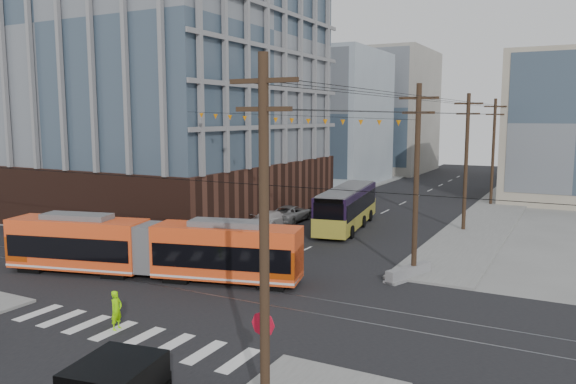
# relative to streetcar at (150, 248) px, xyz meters

# --- Properties ---
(ground) EXTENTS (160.00, 160.00, 0.00)m
(ground) POSITION_rel_streetcar_xyz_m (4.97, -4.13, -1.69)
(ground) COLOR slate
(office_building) EXTENTS (30.00, 25.00, 28.60)m
(office_building) POSITION_rel_streetcar_xyz_m (-17.03, 18.87, 12.61)
(office_building) COLOR #381E16
(office_building) RESTS_ON ground
(bg_bldg_nw_near) EXTENTS (18.00, 16.00, 18.00)m
(bg_bldg_nw_near) POSITION_rel_streetcar_xyz_m (-12.03, 47.87, 7.31)
(bg_bldg_nw_near) COLOR #8C99A5
(bg_bldg_nw_near) RESTS_ON ground
(bg_bldg_nw_far) EXTENTS (16.00, 18.00, 20.00)m
(bg_bldg_nw_far) POSITION_rel_streetcar_xyz_m (-9.03, 67.87, 8.31)
(bg_bldg_nw_far) COLOR gray
(bg_bldg_nw_far) RESTS_ON ground
(utility_pole_near) EXTENTS (0.30, 0.30, 11.00)m
(utility_pole_near) POSITION_rel_streetcar_xyz_m (13.47, -10.13, 3.81)
(utility_pole_near) COLOR black
(utility_pole_near) RESTS_ON ground
(utility_pole_far) EXTENTS (0.30, 0.30, 11.00)m
(utility_pole_far) POSITION_rel_streetcar_xyz_m (13.47, 51.87, 3.81)
(utility_pole_far) COLOR black
(utility_pole_far) RESTS_ON ground
(streetcar) EXTENTS (17.57, 6.74, 3.37)m
(streetcar) POSITION_rel_streetcar_xyz_m (0.00, 0.00, 0.00)
(streetcar) COLOR #EF4B1C
(streetcar) RESTS_ON ground
(city_bus) EXTENTS (4.47, 12.39, 3.44)m
(city_bus) POSITION_rel_streetcar_xyz_m (4.60, 18.78, 0.03)
(city_bus) COLOR black
(city_bus) RESTS_ON ground
(parked_car_silver) EXTENTS (1.61, 4.23, 1.38)m
(parked_car_silver) POSITION_rel_streetcar_xyz_m (-0.64, 11.63, -1.00)
(parked_car_silver) COLOR #A1A1A1
(parked_car_silver) RESTS_ON ground
(parked_car_white) EXTENTS (2.16, 4.78, 1.36)m
(parked_car_white) POSITION_rel_streetcar_xyz_m (-1.12, 16.35, -1.01)
(parked_car_white) COLOR beige
(parked_car_white) RESTS_ON ground
(parked_car_grey) EXTENTS (2.45, 5.20, 1.44)m
(parked_car_grey) POSITION_rel_streetcar_xyz_m (-0.80, 19.07, -0.97)
(parked_car_grey) COLOR gray
(parked_car_grey) RESTS_ON ground
(pedestrian) EXTENTS (0.48, 0.67, 1.73)m
(pedestrian) POSITION_rel_streetcar_xyz_m (4.17, -6.92, -0.82)
(pedestrian) COLOR #8DF303
(pedestrian) RESTS_ON ground
(stop_sign) EXTENTS (0.84, 0.84, 2.77)m
(stop_sign) POSITION_rel_streetcar_xyz_m (12.85, -9.18, -0.30)
(stop_sign) COLOR red
(stop_sign) RESTS_ON ground
(jersey_barrier) EXTENTS (2.04, 3.67, 0.72)m
(jersey_barrier) POSITION_rel_streetcar_xyz_m (13.27, 6.58, -1.33)
(jersey_barrier) COLOR slate
(jersey_barrier) RESTS_ON ground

